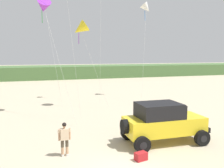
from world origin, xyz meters
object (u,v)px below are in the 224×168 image
object	(u,v)px
kite_red_delta	(80,29)
kite_blue_swept	(44,7)
cooler_box	(141,156)
kite_purple_stunt	(146,8)
jeep	(163,122)
person_watching	(65,137)

from	to	relation	value
kite_red_delta	kite_blue_swept	xyz separation A→B (m)	(-3.19, -1.32, 1.53)
cooler_box	kite_purple_stunt	xyz separation A→B (m)	(7.77, 16.19, 9.88)
jeep	person_watching	distance (m)	5.45
kite_purple_stunt	kite_red_delta	bearing A→B (deg)	-155.70
cooler_box	kite_blue_swept	world-z (taller)	kite_blue_swept
person_watching	kite_red_delta	distance (m)	12.87
kite_purple_stunt	kite_red_delta	xyz separation A→B (m)	(-8.24, -3.72, -2.90)
person_watching	kite_purple_stunt	size ratio (longest dim) A/B	0.16
person_watching	cooler_box	world-z (taller)	person_watching
cooler_box	kite_blue_swept	bearing A→B (deg)	94.63
person_watching	kite_red_delta	xyz separation A→B (m)	(2.85, 10.90, 6.23)
person_watching	cooler_box	bearing A→B (deg)	-25.38
jeep	kite_purple_stunt	xyz separation A→B (m)	(5.66, 14.42, 8.87)
kite_red_delta	person_watching	bearing A→B (deg)	-104.65
person_watching	cooler_box	distance (m)	3.75
cooler_box	kite_blue_swept	distance (m)	14.49
cooler_box	kite_purple_stunt	world-z (taller)	kite_purple_stunt
kite_red_delta	jeep	bearing A→B (deg)	-76.40
jeep	cooler_box	size ratio (longest dim) A/B	8.69
jeep	person_watching	bearing A→B (deg)	-177.88
person_watching	kite_red_delta	bearing A→B (deg)	75.35
person_watching	kite_red_delta	size ratio (longest dim) A/B	0.21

